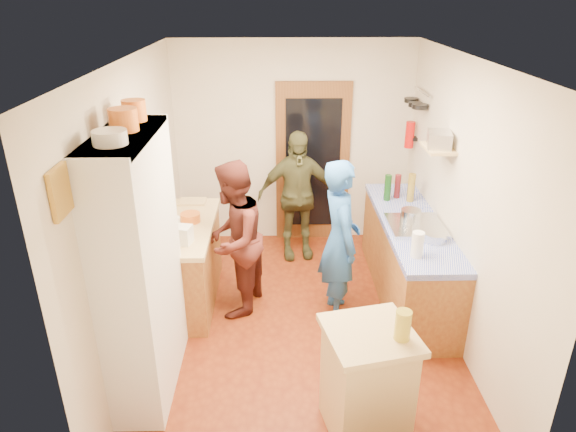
{
  "coord_description": "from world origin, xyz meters",
  "views": [
    {
      "loc": [
        -0.21,
        -4.37,
        3.14
      ],
      "look_at": [
        -0.11,
        0.15,
        1.12
      ],
      "focal_mm": 32.0,
      "sensor_mm": 36.0,
      "label": 1
    }
  ],
  "objects_px": {
    "hutch_body": "(141,269)",
    "right_counter_base": "(407,261)",
    "person_hob": "(344,241)",
    "person_back": "(297,196)",
    "person_left": "(238,238)",
    "island_base": "(366,385)"
  },
  "relations": [
    {
      "from": "hutch_body",
      "to": "right_counter_base",
      "type": "bearing_deg",
      "value": 27.47
    },
    {
      "from": "person_hob",
      "to": "person_back",
      "type": "bearing_deg",
      "value": 9.07
    },
    {
      "from": "hutch_body",
      "to": "person_hob",
      "type": "height_order",
      "value": "hutch_body"
    },
    {
      "from": "person_left",
      "to": "person_back",
      "type": "distance_m",
      "value": 1.33
    },
    {
      "from": "island_base",
      "to": "person_left",
      "type": "height_order",
      "value": "person_left"
    },
    {
      "from": "right_counter_base",
      "to": "person_hob",
      "type": "xyz_separation_m",
      "value": [
        -0.76,
        -0.35,
        0.42
      ]
    },
    {
      "from": "right_counter_base",
      "to": "person_left",
      "type": "bearing_deg",
      "value": -173.45
    },
    {
      "from": "hutch_body",
      "to": "island_base",
      "type": "height_order",
      "value": "hutch_body"
    },
    {
      "from": "right_counter_base",
      "to": "person_hob",
      "type": "height_order",
      "value": "person_hob"
    },
    {
      "from": "person_hob",
      "to": "person_back",
      "type": "relative_size",
      "value": 1.03
    },
    {
      "from": "island_base",
      "to": "person_back",
      "type": "distance_m",
      "value": 2.9
    },
    {
      "from": "hutch_body",
      "to": "right_counter_base",
      "type": "distance_m",
      "value": 2.9
    },
    {
      "from": "person_left",
      "to": "hutch_body",
      "type": "bearing_deg",
      "value": -17.33
    },
    {
      "from": "right_counter_base",
      "to": "person_back",
      "type": "xyz_separation_m",
      "value": [
        -1.17,
        0.95,
        0.39
      ]
    },
    {
      "from": "hutch_body",
      "to": "person_left",
      "type": "bearing_deg",
      "value": 57.99
    },
    {
      "from": "island_base",
      "to": "person_left",
      "type": "bearing_deg",
      "value": 122.03
    },
    {
      "from": "right_counter_base",
      "to": "island_base",
      "type": "xyz_separation_m",
      "value": [
        -0.76,
        -1.9,
        0.01
      ]
    },
    {
      "from": "hutch_body",
      "to": "person_left",
      "type": "relative_size",
      "value": 1.35
    },
    {
      "from": "person_hob",
      "to": "person_back",
      "type": "distance_m",
      "value": 1.36
    },
    {
      "from": "hutch_body",
      "to": "person_back",
      "type": "distance_m",
      "value": 2.63
    },
    {
      "from": "hutch_body",
      "to": "person_left",
      "type": "distance_m",
      "value": 1.32
    },
    {
      "from": "island_base",
      "to": "person_hob",
      "type": "distance_m",
      "value": 1.61
    }
  ]
}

